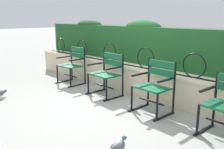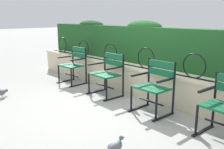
# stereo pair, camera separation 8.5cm
# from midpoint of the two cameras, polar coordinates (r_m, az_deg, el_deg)

# --- Properties ---
(ground_plane) EXTENTS (60.00, 60.00, 0.00)m
(ground_plane) POSITION_cam_midpoint_polar(r_m,az_deg,el_deg) (4.61, -0.55, -6.89)
(ground_plane) COLOR #9E9E99
(stone_wall) EXTENTS (7.24, 0.41, 0.59)m
(stone_wall) POSITION_cam_midpoint_polar(r_m,az_deg,el_deg) (5.13, 6.94, -1.41)
(stone_wall) COLOR beige
(stone_wall) RESTS_ON ground
(iron_arch_fence) EXTENTS (6.71, 0.02, 0.42)m
(iron_arch_fence) POSITION_cam_midpoint_polar(r_m,az_deg,el_deg) (5.16, 4.31, 4.05)
(iron_arch_fence) COLOR black
(iron_arch_fence) RESTS_ON stone_wall
(hedge_row) EXTENTS (7.10, 0.46, 0.92)m
(hedge_row) POSITION_cam_midpoint_polar(r_m,az_deg,el_deg) (5.31, 10.03, 6.92)
(hedge_row) COLOR #1E5123
(hedge_row) RESTS_ON stone_wall
(park_chair_leftmost) EXTENTS (0.58, 0.54, 0.89)m
(park_chair_leftmost) POSITION_cam_midpoint_polar(r_m,az_deg,el_deg) (6.03, -8.38, 2.39)
(park_chair_leftmost) COLOR #145B38
(park_chair_leftmost) RESTS_ON ground
(park_chair_centre_left) EXTENTS (0.64, 0.54, 0.87)m
(park_chair_centre_left) POSITION_cam_midpoint_polar(r_m,az_deg,el_deg) (5.05, -0.54, 0.43)
(park_chair_centre_left) COLOR #145B38
(park_chair_centre_left) RESTS_ON ground
(park_chair_centre_right) EXTENTS (0.59, 0.53, 0.88)m
(park_chair_centre_right) POSITION_cam_midpoint_polar(r_m,az_deg,el_deg) (4.19, 10.31, -2.47)
(park_chair_centre_right) COLOR #145B38
(park_chair_centre_right) RESTS_ON ground
(pigeon_near_chairs) EXTENTS (0.12, 0.29, 0.22)m
(pigeon_near_chairs) POSITION_cam_midpoint_polar(r_m,az_deg,el_deg) (2.99, 1.51, -16.29)
(pigeon_near_chairs) COLOR slate
(pigeon_near_chairs) RESTS_ON ground
(pigeon_far_side) EXTENTS (0.22, 0.25, 0.22)m
(pigeon_far_side) POSITION_cam_midpoint_polar(r_m,az_deg,el_deg) (5.42, -23.54, -3.71)
(pigeon_far_side) COLOR #5B5B66
(pigeon_far_side) RESTS_ON ground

